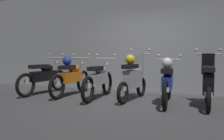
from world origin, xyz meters
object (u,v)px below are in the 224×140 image
Objects in this scene: motorbike_slot_2 at (99,80)px; motorbike_slot_3 at (133,77)px; motorbike_slot_5 at (208,83)px; motorbike_slot_1 at (71,76)px; motorbike_slot_0 at (44,77)px; motorbike_slot_4 at (167,81)px.

motorbike_slot_2 is 1.16× the size of motorbike_slot_3.
motorbike_slot_1 is at bearing 177.43° from motorbike_slot_5.
motorbike_slot_0 and motorbike_slot_4 have the same top height.
motorbike_slot_5 is at bearing -5.24° from motorbike_slot_3.
motorbike_slot_0 is 1.00× the size of motorbike_slot_4.
motorbike_slot_1 and motorbike_slot_4 have the same top height.
motorbike_slot_5 is (1.76, -0.16, -0.04)m from motorbike_slot_3.
motorbike_slot_0 is at bearing 178.25° from motorbike_slot_5.
motorbike_slot_1 is 1.00× the size of motorbike_slot_2.
motorbike_slot_0 is 0.99× the size of motorbike_slot_1.
motorbike_slot_4 is (0.88, -0.17, -0.04)m from motorbike_slot_3.
motorbike_slot_3 is at bearing 0.58° from motorbike_slot_0.
motorbike_slot_3 is 0.90m from motorbike_slot_4.
motorbike_slot_1 is at bearing 176.31° from motorbike_slot_4.
motorbike_slot_0 is 1.15× the size of motorbike_slot_5.
motorbike_slot_3 is (1.77, 0.00, 0.04)m from motorbike_slot_1.
motorbike_slot_3 reaches higher than motorbike_slot_0.
motorbike_slot_2 is at bearing -8.11° from motorbike_slot_1.
motorbike_slot_3 and motorbike_slot_5 have the same top height.
motorbike_slot_3 is (0.89, 0.13, 0.08)m from motorbike_slot_2.
motorbike_slot_2 is 1.76m from motorbike_slot_4.
motorbike_slot_5 is at bearing 0.81° from motorbike_slot_4.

